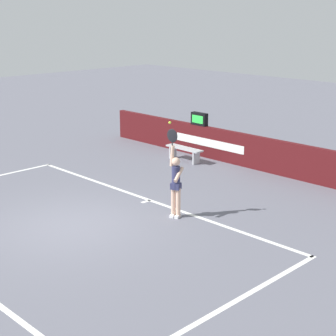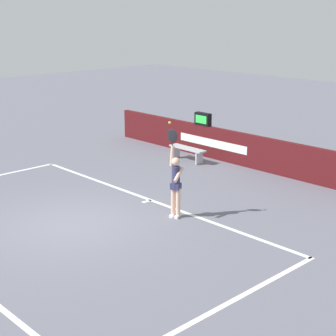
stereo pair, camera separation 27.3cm
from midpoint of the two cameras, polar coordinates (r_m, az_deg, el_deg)
name	(u,v)px [view 1 (the left image)]	position (r m, az deg, el deg)	size (l,w,h in m)	color
ground_plane	(72,225)	(13.71, -10.57, -5.87)	(60.00, 60.00, 0.00)	slate
court_lines	(64,228)	(13.58, -11.41, -6.12)	(10.38, 5.88, 0.00)	white
back_wall	(252,152)	(18.35, 8.32, 1.69)	(13.46, 0.19, 1.12)	#4C1114
speed_display	(199,119)	(19.65, 2.89, 5.14)	(0.66, 0.21, 0.45)	black
tennis_player	(176,182)	(13.69, 0.24, -1.45)	(0.50, 0.45, 2.30)	beige
tennis_ball	(170,123)	(13.32, -0.40, 4.76)	(0.07, 0.07, 0.07)	#CAE036
courtside_bench_near	(184,151)	(19.09, 1.30, 1.82)	(1.51, 0.38, 0.48)	#B2B5BA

